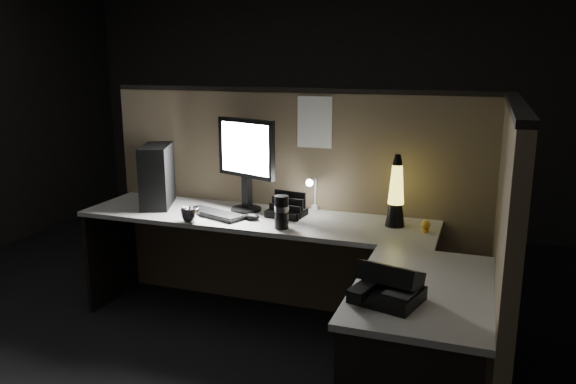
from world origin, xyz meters
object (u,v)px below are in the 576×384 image
(keyboard, at_px, (215,214))
(desk_phone, at_px, (387,286))
(pc_tower, at_px, (157,176))
(monitor, at_px, (246,156))
(lava_lamp, at_px, (396,197))

(keyboard, height_order, desk_phone, desk_phone)
(pc_tower, bearing_deg, desk_phone, -52.49)
(desk_phone, bearing_deg, monitor, 150.63)
(pc_tower, distance_m, desk_phone, 2.04)
(pc_tower, xyz_separation_m, desk_phone, (1.76, -1.03, -0.15))
(lava_lamp, xyz_separation_m, desk_phone, (0.14, -1.09, -0.12))
(lava_lamp, bearing_deg, monitor, 177.75)
(pc_tower, height_order, keyboard, pc_tower)
(keyboard, bearing_deg, lava_lamp, 27.65)
(lava_lamp, bearing_deg, desk_phone, -82.70)
(monitor, xyz_separation_m, lava_lamp, (0.99, -0.04, -0.18))
(monitor, height_order, lava_lamp, monitor)
(keyboard, xyz_separation_m, desk_phone, (1.27, -0.92, 0.05))
(monitor, distance_m, lava_lamp, 1.01)
(monitor, height_order, keyboard, monitor)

